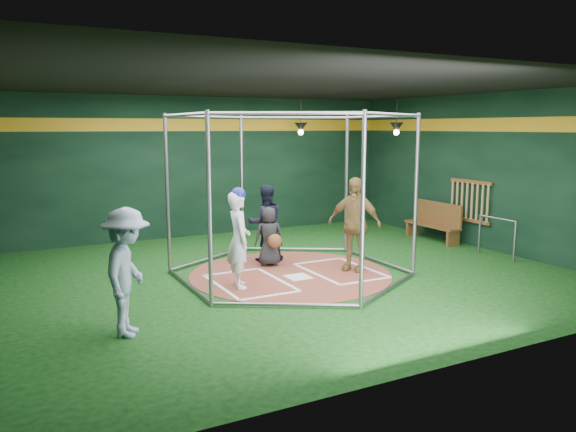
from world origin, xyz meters
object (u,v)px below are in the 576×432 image
umpire (265,223)px  dugout_bench (434,221)px  batter_figure (239,238)px  visitor_leopard (354,224)px

umpire → dugout_bench: umpire is taller
batter_figure → dugout_bench: bearing=15.2°
visitor_leopard → umpire: size_ratio=1.15×
visitor_leopard → batter_figure: bearing=-124.7°
visitor_leopard → dugout_bench: (3.40, 1.51, -0.43)m
visitor_leopard → umpire: 1.91m
umpire → dugout_bench: 4.58m
batter_figure → visitor_leopard: bearing=1.5°
umpire → dugout_bench: size_ratio=0.97×
batter_figure → dugout_bench: 6.04m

